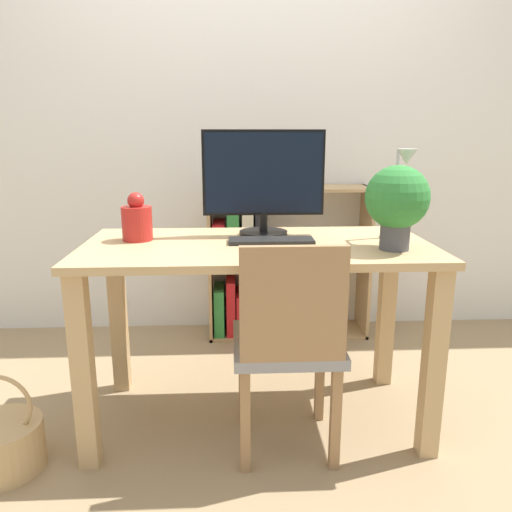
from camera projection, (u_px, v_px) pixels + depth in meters
The scene contains 11 objects.
ground_plane at pixel (257, 416), 2.16m from camera, with size 10.00×10.00×0.00m, color #997F5B.
wall_back at pixel (247, 115), 2.92m from camera, with size 8.00×0.05×2.60m.
desk at pixel (257, 279), 2.01m from camera, with size 1.38×0.68×0.77m.
monitor at pixel (264, 178), 2.09m from camera, with size 0.51×0.21×0.44m.
keyboard at pixel (271, 241), 1.99m from camera, with size 0.34×0.11×0.02m.
vase at pixel (137, 221), 2.01m from camera, with size 0.12×0.12×0.20m.
desk_lamp at pixel (401, 185), 1.98m from camera, with size 0.10×0.19×0.37m.
potted_plant at pixel (397, 201), 1.83m from camera, with size 0.23×0.23×0.31m.
chair at pixel (288, 341), 1.81m from camera, with size 0.40×0.40×0.84m.
bookshelf at pixel (259, 271), 2.97m from camera, with size 0.94×0.28×0.89m.
basket at pixel (2, 444), 1.80m from camera, with size 0.29×0.29×0.38m.
Camera 1 is at (-0.10, -1.93, 1.20)m, focal length 35.00 mm.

